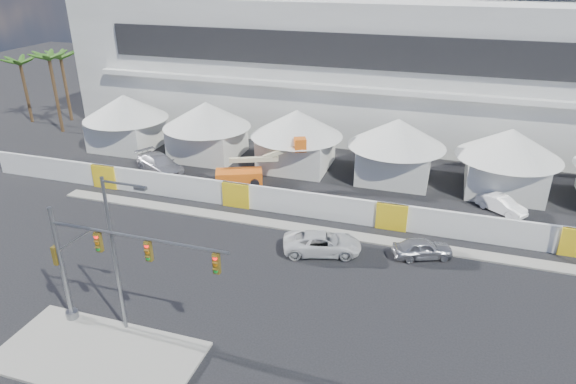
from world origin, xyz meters
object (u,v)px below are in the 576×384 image
(pickup_curb, at_px, (322,243))
(lot_car_a, at_px, (501,205))
(lot_car_c, at_px, (160,164))
(streetlight_median, at_px, (117,247))
(boom_lift, at_px, (247,173))
(traffic_mast, at_px, (97,265))
(sedan_silver, at_px, (423,248))

(pickup_curb, xyz_separation_m, lot_car_a, (11.60, 9.91, -0.08))
(pickup_curb, relative_size, lot_car_c, 0.91)
(pickup_curb, relative_size, streetlight_median, 0.60)
(boom_lift, bearing_deg, traffic_mast, -113.32)
(traffic_mast, relative_size, streetlight_median, 1.15)
(lot_car_a, xyz_separation_m, traffic_mast, (-20.52, -20.75, 3.29))
(pickup_curb, bearing_deg, streetlight_median, 128.04)
(sedan_silver, bearing_deg, boom_lift, 42.07)
(sedan_silver, xyz_separation_m, traffic_mast, (-15.28, -12.26, 3.26))
(traffic_mast, bearing_deg, boom_lift, 89.84)
(traffic_mast, distance_m, streetlight_median, 1.69)
(sedan_silver, bearing_deg, streetlight_median, 108.48)
(lot_car_a, distance_m, traffic_mast, 29.37)
(traffic_mast, bearing_deg, pickup_curb, 50.57)
(lot_car_a, bearing_deg, traffic_mast, 171.86)
(pickup_curb, relative_size, lot_car_a, 1.34)
(pickup_curb, height_order, boom_lift, boom_lift)
(lot_car_c, relative_size, boom_lift, 0.70)
(streetlight_median, distance_m, boom_lift, 19.87)
(sedan_silver, distance_m, traffic_mast, 19.87)
(sedan_silver, xyz_separation_m, pickup_curb, (-6.37, -1.42, 0.06))
(pickup_curb, xyz_separation_m, boom_lift, (-8.86, 8.78, 0.35))
(pickup_curb, bearing_deg, sedan_silver, -93.54)
(lot_car_a, bearing_deg, pickup_curb, 167.02)
(sedan_silver, height_order, lot_car_c, lot_car_c)
(sedan_silver, distance_m, streetlight_median, 19.05)
(sedan_silver, distance_m, lot_car_a, 9.98)
(lot_car_c, distance_m, boom_lift, 8.52)
(lot_car_a, bearing_deg, lot_car_c, 128.45)
(pickup_curb, relative_size, boom_lift, 0.64)
(pickup_curb, relative_size, traffic_mast, 0.52)
(sedan_silver, relative_size, lot_car_c, 0.68)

